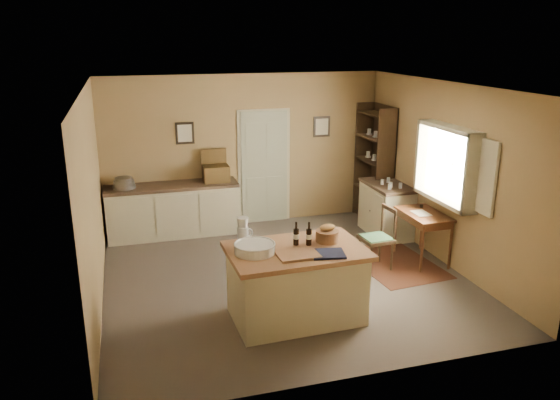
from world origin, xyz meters
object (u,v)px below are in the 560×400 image
Objects in this scene: writing_desk at (423,219)px; right_cabinet at (386,209)px; work_island at (295,281)px; shelving_unit at (376,164)px; sideboard at (173,208)px; desk_chair at (376,239)px.

right_cabinet reaches higher than writing_desk.
shelving_unit is (2.56, 3.15, 0.59)m from work_island.
shelving_unit is (0.16, 1.99, 0.40)m from writing_desk.
shelving_unit reaches higher than sideboard.
work_island is 3.37m from right_cabinet.
writing_desk is 0.98× the size of desk_chair.
work_island reaches higher than desk_chair.
sideboard is 2.44× the size of desk_chair.
desk_chair is at bearing -114.98° from shelving_unit.
sideboard reaches higher than writing_desk.
work_island is at bearing -154.19° from writing_desk.
work_island reaches higher than sideboard.
desk_chair is 2.37m from shelving_unit.
writing_desk is (2.40, 1.16, 0.19)m from work_island.
sideboard is 2.07× the size of right_cabinet.
shelving_unit reaches higher than work_island.
shelving_unit is at bearing 78.78° from right_cabinet.
writing_desk is at bearing -94.47° from shelving_unit.
writing_desk is at bearing -31.78° from sideboard.
work_island is at bearing -150.60° from desk_chair.
desk_chair is 1.52m from right_cabinet.
work_island reaches higher than right_cabinet.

